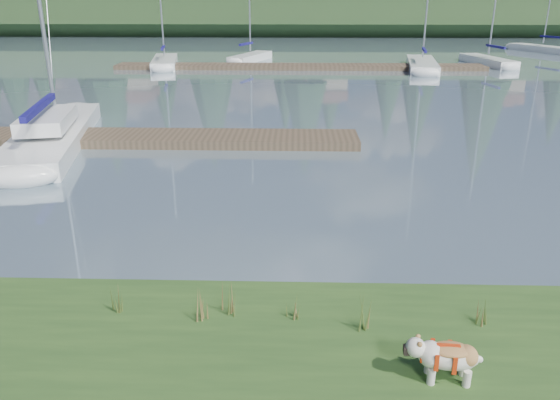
{
  "coord_description": "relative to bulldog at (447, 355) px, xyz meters",
  "views": [
    {
      "loc": [
        1.86,
        -9.59,
        4.84
      ],
      "look_at": [
        1.58,
        -0.5,
        1.44
      ],
      "focal_mm": 35.0,
      "sensor_mm": 36.0,
      "label": 1
    }
  ],
  "objects": [
    {
      "name": "ground",
      "position": [
        -3.74,
        33.92,
        -0.7
      ],
      "size": [
        200.0,
        200.0,
        0.0
      ],
      "primitive_type": "plane",
      "color": "slate",
      "rests_on": "ground"
    },
    {
      "name": "ridge",
      "position": [
        -3.74,
        76.92,
        1.8
      ],
      "size": [
        200.0,
        20.0,
        5.0
      ],
      "primitive_type": "cube",
      "color": "#1F351A",
      "rests_on": "ground"
    },
    {
      "name": "bulldog",
      "position": [
        0.0,
        0.0,
        0.0
      ],
      "size": [
        0.94,
        0.44,
        0.56
      ],
      "rotation": [
        0.0,
        0.0,
        3.07
      ],
      "color": "silver",
      "rests_on": "bank"
    },
    {
      "name": "sailboat_main",
      "position": [
        -10.51,
        13.37,
        -0.28
      ],
      "size": [
        4.15,
        10.47,
        14.63
      ],
      "rotation": [
        0.0,
        0.0,
        1.78
      ],
      "color": "white",
      "rests_on": "ground"
    },
    {
      "name": "dock_near",
      "position": [
        -7.74,
        12.92,
        -0.55
      ],
      "size": [
        16.0,
        2.0,
        0.3
      ],
      "primitive_type": "cube",
      "color": "#4C3D2C",
      "rests_on": "ground"
    },
    {
      "name": "dock_far",
      "position": [
        -1.74,
        33.92,
        -0.55
      ],
      "size": [
        26.0,
        2.2,
        0.3
      ],
      "primitive_type": "cube",
      "color": "#4C3D2C",
      "rests_on": "ground"
    },
    {
      "name": "sailboat_bg_1",
      "position": [
        -11.8,
        36.01,
        -0.37
      ],
      "size": [
        3.07,
        8.39,
        12.25
      ],
      "rotation": [
        0.0,
        0.0,
        1.75
      ],
      "color": "white",
      "rests_on": "ground"
    },
    {
      "name": "sailboat_bg_2",
      "position": [
        -5.41,
        39.1,
        -0.37
      ],
      "size": [
        3.4,
        6.89,
        10.37
      ],
      "rotation": [
        0.0,
        0.0,
        1.25
      ],
      "color": "white",
      "rests_on": "ground"
    },
    {
      "name": "sailboat_bg_3",
      "position": [
        7.1,
        35.12,
        -0.38
      ],
      "size": [
        3.22,
        9.52,
        13.58
      ],
      "rotation": [
        0.0,
        0.0,
        1.42
      ],
      "color": "white",
      "rests_on": "ground"
    },
    {
      "name": "sailboat_bg_4",
      "position": [
        12.26,
        37.29,
        -0.37
      ],
      "size": [
        2.7,
        7.43,
        10.83
      ],
      "rotation": [
        0.0,
        0.0,
        1.75
      ],
      "color": "white",
      "rests_on": "ground"
    },
    {
      "name": "sailboat_bg_5",
      "position": [
        20.42,
        47.64,
        -0.38
      ],
      "size": [
        4.49,
        7.84,
        11.25
      ],
      "rotation": [
        0.0,
        0.0,
        1.97
      ],
      "color": "white",
      "rests_on": "ground"
    },
    {
      "name": "weed_0",
      "position": [
        -3.25,
        1.25,
        -0.11
      ],
      "size": [
        0.17,
        0.14,
        0.58
      ],
      "color": "#475B23",
      "rests_on": "bank"
    },
    {
      "name": "weed_1",
      "position": [
        -2.87,
        1.42,
        -0.12
      ],
      "size": [
        0.17,
        0.14,
        0.56
      ],
      "color": "#475B23",
      "rests_on": "bank"
    },
    {
      "name": "weed_2",
      "position": [
        -0.84,
        1.08,
        -0.09
      ],
      "size": [
        0.17,
        0.14,
        0.61
      ],
      "color": "#475B23",
      "rests_on": "bank"
    },
    {
      "name": "weed_3",
      "position": [
        -4.6,
        1.39,
        -0.12
      ],
      "size": [
        0.17,
        0.14,
        0.54
      ],
      "color": "#475B23",
      "rests_on": "bank"
    },
    {
      "name": "weed_4",
      "position": [
        -1.91,
        1.33,
        -0.18
      ],
      "size": [
        0.17,
        0.14,
        0.42
      ],
      "color": "#475B23",
      "rests_on": "bank"
    },
    {
      "name": "weed_5",
      "position": [
        0.88,
        1.24,
        -0.14
      ],
      "size": [
        0.17,
        0.14,
        0.51
      ],
      "color": "#475B23",
      "rests_on": "bank"
    },
    {
      "name": "mud_lip",
      "position": [
        -3.74,
        2.32,
        -0.63
      ],
      "size": [
        60.0,
        0.5,
        0.14
      ],
      "primitive_type": "cube",
      "color": "#33281C",
      "rests_on": "ground"
    }
  ]
}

